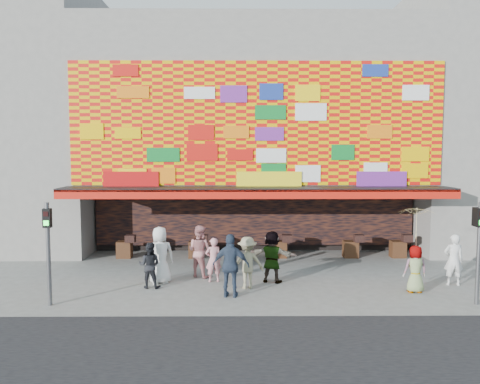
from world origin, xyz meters
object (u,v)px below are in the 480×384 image
Objects in this scene: parasol at (417,223)px; signal_left at (48,242)px; ped_e at (231,266)px; ped_c at (150,265)px; ped_d at (247,263)px; ped_a at (160,255)px; ped_b at (213,260)px; ped_h at (454,260)px; signal_right at (479,241)px; ped_f at (272,257)px; ped_g at (415,269)px; ped_i at (199,251)px.

signal_left is at bearing -173.90° from parasol.
ped_e is 5.96m from parasol.
ped_d reaches higher than ped_c.
ped_a is 1.81m from ped_b.
ped_c is at bearing 176.18° from parasol.
parasol is (-1.57, -0.78, 1.35)m from ped_h.
ped_b is at bearing 162.60° from signal_right.
ped_e reaches higher than ped_f.
ped_h is at bearing -164.15° from ped_f.
ped_d reaches higher than ped_g.
ped_f is at bearing -164.77° from ped_c.
ped_d is at bearing 58.97° from ped_f.
ped_e is (0.62, -1.69, 0.21)m from ped_b.
signal_right is 7.27m from ped_e.
ped_c is at bearing 71.91° from ped_i.
ped_b is at bearing 166.10° from ped_a.
ped_d is (2.92, -0.60, -0.12)m from ped_a.
ped_a is at bearing -10.31° from ped_g.
parasol reaches higher than ped_d.
ped_c is at bearing 42.83° from ped_a.
ped_g is (5.29, -0.48, -0.10)m from ped_d.
ped_d is at bearing 169.45° from ped_i.
ped_c is (-2.05, -0.69, -0.01)m from ped_b.
signal_left reaches higher than ped_g.
ped_a is at bearing 38.61° from signal_left.
ped_f is 2.63m from ped_i.
ped_a is at bearing -110.76° from ped_c.
ped_h is (6.00, -0.40, -0.03)m from ped_f.
ped_d is 6.87m from ped_h.
ped_d is (5.75, 1.66, -1.01)m from signal_left.
signal_left reaches higher than ped_d.
parasol reaches higher than ped_f.
ped_i is at bearing 159.56° from signal_right.
ped_e is (-7.17, 0.75, -0.89)m from signal_right.
parasol reaches higher than ped_a.
ped_c is at bearing -10.67° from ped_d.
ped_d is 2.20m from ped_i.
ped_a is 0.98× the size of parasol.
parasol is (6.43, -1.26, 1.45)m from ped_b.
signal_left reaches higher than ped_b.
ped_i reaches higher than ped_b.
ped_h reaches higher than ped_d.
ped_a is 1.29× the size of ped_g.
ped_a is at bearing -24.30° from ped_e.
signal_left is 12.40m from signal_right.
signal_right is at bearing 150.96° from ped_b.
ped_b is 1.01× the size of ped_c.
signal_left and signal_right have the same top height.
ped_h reaches higher than ped_c.
ped_b is at bearing -154.73° from ped_c.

